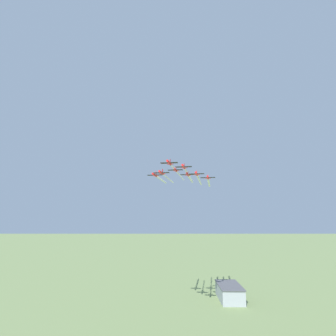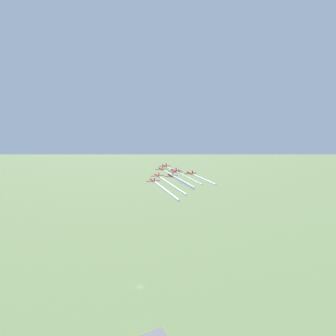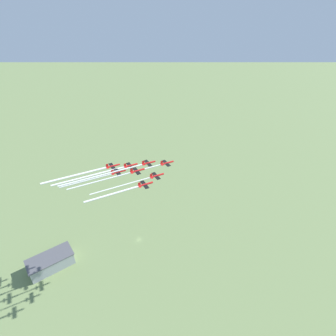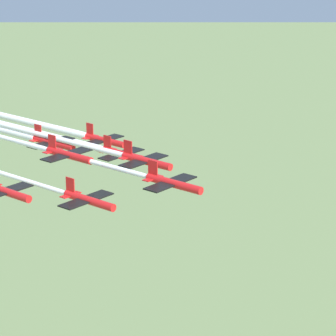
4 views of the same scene
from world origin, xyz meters
name	(u,v)px [view 4 (image 4 of 4)]	position (x,y,z in m)	size (l,w,h in m)	color
jet_0	(172,183)	(-11.38, 27.82, 91.14)	(9.85, 9.43, 3.29)	red
jet_1	(145,161)	(-1.64, 19.83, 90.84)	(9.85, 9.43, 3.29)	red
jet_2	(88,200)	(0.34, 32.45, 87.81)	(9.85, 9.43, 3.29)	red
jet_3	(123,154)	(8.09, 11.83, 88.40)	(9.85, 9.43, 3.29)	red
jet_4	(68,155)	(10.08, 24.46, 91.20)	(9.85, 9.43, 3.29)	red
jet_5	(6,191)	(12.06, 37.08, 88.39)	(9.85, 9.43, 3.29)	red
jet_6	(104,140)	(17.83, 3.84, 87.58)	(9.85, 9.43, 3.29)	red
jet_7	(52,142)	(19.82, 16.46, 89.86)	(9.85, 9.43, 3.29)	red
smoke_trail_0	(78,158)	(7.76, 24.82, 91.09)	(29.52, 5.38, 0.77)	white
smoke_trail_1	(15,128)	(29.80, 14.89, 90.80)	(54.15, 9.40, 0.93)	white
smoke_trail_3	(17,128)	(35.99, 7.45, 88.35)	(47.07, 8.52, 1.18)	white
smoke_trail_6	(16,119)	(43.05, -0.12, 87.53)	(41.77, 7.90, 1.40)	white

